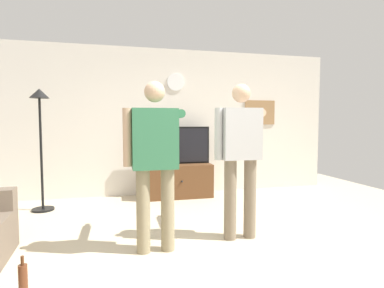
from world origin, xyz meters
The scene contains 10 objects.
ground_plane centered at (0.00, 0.00, 0.00)m, with size 8.40×8.40×0.00m, color beige.
back_wall centered at (0.00, 2.95, 1.35)m, with size 6.40×0.10×2.70m, color silver.
tv_stand centered at (0.13, 2.60, 0.30)m, with size 1.16×0.56×0.59m.
television centered at (0.13, 2.65, 0.93)m, with size 1.14×0.07×0.67m.
wall_clock centered at (0.13, 2.89, 2.09)m, with size 0.32×0.32×0.03m, color white.
framed_picture centered at (1.84, 2.90, 1.54)m, with size 0.64×0.04×0.48m, color #997047.
floor_lamp centered at (-2.06, 2.22, 1.32)m, with size 0.32×0.32×1.84m.
person_standing_nearer_lamp centered at (-0.55, 0.35, 1.00)m, with size 0.64×0.78×1.75m.
person_standing_nearer_couch centered at (0.43, 0.48, 1.01)m, with size 0.62×0.78×1.77m.
beverage_bottle centered at (-1.64, -0.27, 0.13)m, with size 0.07×0.07×0.32m.
Camera 1 is at (-0.90, -2.75, 1.33)m, focal length 28.47 mm.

